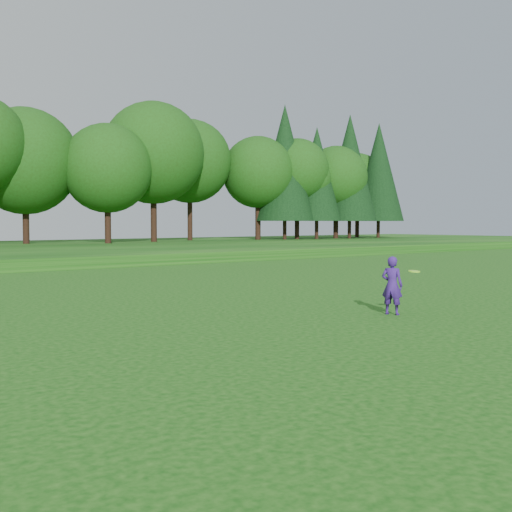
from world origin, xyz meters
TOP-DOWN VIEW (x-y plane):
  - ground at (0.00, 0.00)m, footprint 140.00×140.00m
  - woman at (3.94, 0.05)m, footprint 0.62×0.92m

SIDE VIEW (x-z plane):
  - ground at x=0.00m, z-range 0.00..0.00m
  - woman at x=3.94m, z-range 0.00..1.43m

